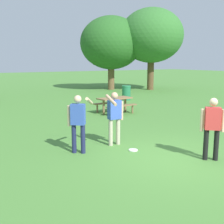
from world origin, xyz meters
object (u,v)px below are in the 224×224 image
Objects in this scene: frisbee at (133,150)px; tree_back_left at (111,43)px; tree_back_right at (151,36)px; trash_can_further_along at (126,93)px; person_catcher at (78,119)px; person_thrower at (212,125)px; picnic_table_near at (115,102)px; person_bystander at (115,114)px.

tree_back_left reaches higher than frisbee.
frisbee is 18.50m from tree_back_right.
trash_can_further_along is at bearing -143.04° from tree_back_right.
tree_back_left is at bearing 54.10° from person_catcher.
person_thrower and person_catcher have the same top height.
trash_can_further_along is 8.00m from tree_back_left.
person_catcher reaches higher than frisbee.
tree_back_right is at bearing 54.13° from person_thrower.
trash_can_further_along is at bearing -114.85° from tree_back_left.
tree_back_right is (9.15, 7.94, 4.17)m from picnic_table_near.
person_catcher is 11.11m from trash_can_further_along.
person_thrower is at bearing -125.87° from tree_back_right.
tree_back_left is 3.59m from tree_back_right.
person_bystander is 6.11× the size of frisbee.
frisbee is 10.76m from trash_can_further_along.
person_thrower is 7.24m from picnic_table_near.
person_thrower is 19.03m from tree_back_left.
tree_back_right reaches higher than trash_can_further_along.
frisbee is at bearing -25.80° from person_catcher.
person_thrower is 18.85m from tree_back_right.
tree_back_right is (13.45, 12.55, 3.77)m from person_catcher.
person_catcher is 1.00× the size of person_bystander.
person_bystander is 0.25× the size of tree_back_left.
trash_can_further_along is (7.57, 8.13, -0.48)m from person_catcher.
tree_back_left is (9.15, 15.27, 4.10)m from frisbee.
tree_back_left is at bearing 65.15° from trash_can_further_along.
picnic_table_near is 1.82× the size of trash_can_further_along.
person_thrower is 0.23× the size of tree_back_right.
tree_back_right reaches higher than picnic_table_near.
picnic_table_near is at bearing 47.02° from person_catcher.
person_thrower is at bearing -115.01° from tree_back_left.
trash_can_further_along is at bearing 64.90° from person_thrower.
tree_back_right reaches higher than person_thrower.
tree_back_right is (2.89, -2.04, 0.61)m from tree_back_left.
picnic_table_near is at bearing -132.93° from trash_can_further_along.
tree_back_left reaches higher than person_thrower.
frisbee is at bearing -132.29° from tree_back_right.
person_thrower is 1.00× the size of person_catcher.
person_bystander is 0.94× the size of picnic_table_near.
frisbee is (1.41, -0.68, -0.95)m from person_catcher.
person_bystander is at bearing -123.76° from picnic_table_near.
picnic_table_near is 0.25× the size of tree_back_right.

